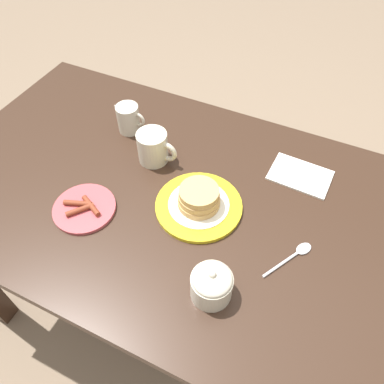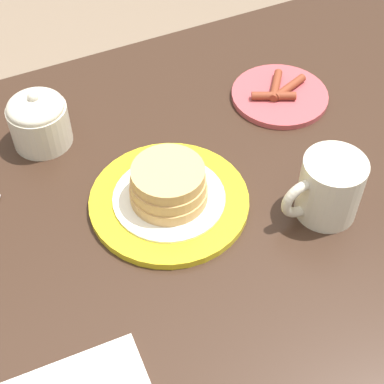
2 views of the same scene
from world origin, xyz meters
name	(u,v)px [view 1 (image 1 of 2)]	position (x,y,z in m)	size (l,w,h in m)	color
ground_plane	(196,311)	(0.00, 0.00, 0.00)	(8.00, 8.00, 0.00)	#7A6651
dining_table	(198,227)	(0.00, 0.00, 0.62)	(1.54, 0.81, 0.73)	#332116
pancake_plate	(199,202)	(0.01, -0.01, 0.75)	(0.23, 0.23, 0.07)	gold
side_plate_bacon	(84,208)	(-0.26, -0.15, 0.74)	(0.17, 0.17, 0.02)	#B2474C
coffee_mug	(154,147)	(-0.19, 0.10, 0.78)	(0.12, 0.09, 0.10)	beige
creamer_pitcher	(128,118)	(-0.32, 0.18, 0.78)	(0.11, 0.07, 0.10)	beige
sugar_bowl	(212,284)	(0.13, -0.22, 0.77)	(0.09, 0.09, 0.10)	beige
napkin	(300,175)	(0.22, 0.21, 0.73)	(0.17, 0.12, 0.01)	silver
spoon	(296,254)	(0.28, -0.04, 0.73)	(0.09, 0.14, 0.01)	silver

